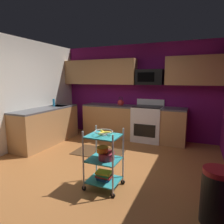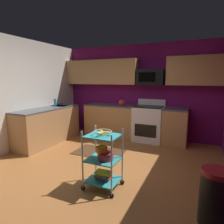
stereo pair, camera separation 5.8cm
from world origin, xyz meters
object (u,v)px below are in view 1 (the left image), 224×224
(microwave, at_px, (150,77))
(trash_can, at_px, (216,197))
(mixing_bowl_large, at_px, (106,156))
(fruit_bowl, at_px, (104,132))
(kettle, at_px, (121,103))
(book_stack, at_px, (104,175))
(oven_range, at_px, (147,123))
(dish_soap_bottle, at_px, (54,103))
(mixing_bowl_small, at_px, (102,149))
(rolling_cart, at_px, (104,159))

(microwave, relative_size, trash_can, 1.06)
(microwave, height_order, mixing_bowl_large, microwave)
(fruit_bowl, relative_size, kettle, 1.03)
(mixing_bowl_large, height_order, book_stack, mixing_bowl_large)
(oven_range, height_order, dish_soap_bottle, dish_soap_bottle)
(dish_soap_bottle, bearing_deg, mixing_bowl_small, -36.65)
(book_stack, bearing_deg, trash_can, -6.41)
(book_stack, bearing_deg, kettle, 105.84)
(oven_range, bearing_deg, kettle, -179.71)
(book_stack, bearing_deg, mixing_bowl_small, -107.09)
(oven_range, height_order, kettle, kettle)
(mixing_bowl_small, bearing_deg, dish_soap_bottle, 143.35)
(microwave, height_order, trash_can, microwave)
(rolling_cart, relative_size, trash_can, 1.39)
(rolling_cart, relative_size, mixing_bowl_large, 3.63)
(mixing_bowl_small, bearing_deg, microwave, 89.10)
(microwave, xyz_separation_m, rolling_cart, (-0.04, -2.71, -1.25))
(microwave, bearing_deg, rolling_cart, -90.74)
(dish_soap_bottle, bearing_deg, microwave, 23.01)
(microwave, xyz_separation_m, trash_can, (1.47, -2.88, -1.37))
(fruit_bowl, height_order, trash_can, fruit_bowl)
(mixing_bowl_small, height_order, dish_soap_bottle, dish_soap_bottle)
(oven_range, xyz_separation_m, dish_soap_bottle, (-2.37, -0.90, 0.54))
(fruit_bowl, distance_m, trash_can, 1.61)
(microwave, distance_m, kettle, 1.05)
(fruit_bowl, xyz_separation_m, mixing_bowl_small, (-0.01, -0.03, -0.26))
(rolling_cart, bearing_deg, trash_can, -6.41)
(kettle, xyz_separation_m, trash_can, (2.25, -2.78, -0.67))
(mixing_bowl_small, distance_m, trash_can, 1.55)
(book_stack, bearing_deg, fruit_bowl, 90.00)
(mixing_bowl_large, distance_m, dish_soap_bottle, 2.97)
(microwave, relative_size, dish_soap_bottle, 3.50)
(oven_range, distance_m, book_stack, 2.63)
(trash_can, bearing_deg, mixing_bowl_small, 174.60)
(rolling_cart, distance_m, dish_soap_bottle, 2.95)
(oven_range, xyz_separation_m, mixing_bowl_large, (0.01, -2.61, 0.04))
(microwave, distance_m, fruit_bowl, 2.84)
(book_stack, relative_size, dish_soap_bottle, 1.23)
(microwave, height_order, rolling_cart, microwave)
(dish_soap_bottle, distance_m, trash_can, 4.34)
(mixing_bowl_large, bearing_deg, dish_soap_bottle, 144.37)
(mixing_bowl_large, distance_m, book_stack, 0.33)
(oven_range, bearing_deg, fruit_bowl, -90.78)
(dish_soap_bottle, bearing_deg, oven_range, 20.84)
(mixing_bowl_large, distance_m, mixing_bowl_small, 0.11)
(fruit_bowl, bearing_deg, kettle, 105.84)
(kettle, distance_m, dish_soap_bottle, 1.83)
(mixing_bowl_small, height_order, book_stack, mixing_bowl_small)
(rolling_cart, bearing_deg, microwave, 89.26)
(rolling_cart, bearing_deg, oven_range, 89.22)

